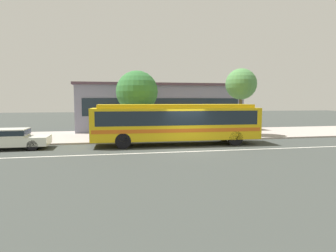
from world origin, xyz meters
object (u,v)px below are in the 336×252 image
at_px(pedestrian_waiting_near_sign, 116,127).
at_px(street_tree_near_stop, 137,92).
at_px(transit_bus, 176,121).
at_px(street_tree_mid_block, 241,84).
at_px(sedan_behind_bus, 7,138).
at_px(bus_stop_sign, 222,117).

xyz_separation_m(pedestrian_waiting_near_sign, street_tree_near_stop, (1.72, 1.34, 2.63)).
relative_size(transit_bus, street_tree_mid_block, 2.04).
distance_m(transit_bus, sedan_behind_bus, 10.83).
bearing_deg(transit_bus, bus_stop_sign, 24.95).
xyz_separation_m(sedan_behind_bus, bus_stop_sign, (14.83, 1.74, 1.01)).
xyz_separation_m(transit_bus, street_tree_near_stop, (-2.36, 3.71, 2.10)).
relative_size(pedestrian_waiting_near_sign, bus_stop_sign, 0.66).
bearing_deg(sedan_behind_bus, street_tree_mid_block, 10.81).
xyz_separation_m(pedestrian_waiting_near_sign, bus_stop_sign, (8.13, -0.49, 0.65)).
bearing_deg(bus_stop_sign, transit_bus, -155.05).
xyz_separation_m(sedan_behind_bus, street_tree_mid_block, (17.10, 3.27, 3.66)).
height_order(transit_bus, pedestrian_waiting_near_sign, transit_bus).
bearing_deg(sedan_behind_bus, transit_bus, -0.76).
relative_size(transit_bus, sedan_behind_bus, 2.38).
bearing_deg(street_tree_near_stop, pedestrian_waiting_near_sign, -142.23).
bearing_deg(bus_stop_sign, sedan_behind_bus, -173.32).
bearing_deg(street_tree_near_stop, transit_bus, -57.53).
xyz_separation_m(transit_bus, street_tree_mid_block, (6.31, 3.41, 2.76)).
relative_size(bus_stop_sign, street_tree_mid_block, 0.45).
bearing_deg(street_tree_mid_block, transit_bus, -151.62).
distance_m(bus_stop_sign, street_tree_mid_block, 3.80).
bearing_deg(sedan_behind_bus, pedestrian_waiting_near_sign, 18.40).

